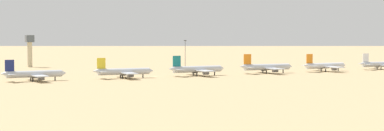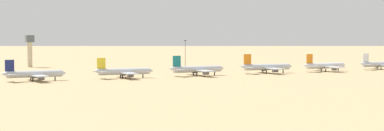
% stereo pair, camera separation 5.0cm
% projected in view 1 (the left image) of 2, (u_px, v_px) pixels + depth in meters
% --- Properties ---
extents(ground, '(4000.00, 4000.00, 0.00)m').
position_uv_depth(ground, '(154.00, 77.00, 351.82)').
color(ground, tan).
extents(ridge_center, '(308.32, 293.63, 83.61)m').
position_uv_depth(ridge_center, '(35.00, 22.00, 1505.21)').
color(ridge_center, gray).
rests_on(ridge_center, ground).
extents(ridge_east, '(235.59, 174.84, 98.08)m').
position_uv_depth(ridge_east, '(200.00, 19.00, 1518.30)').
color(ridge_east, gray).
rests_on(ridge_east, ground).
extents(parked_jet_navy_2, '(32.06, 26.82, 10.62)m').
position_uv_depth(parked_jet_navy_2, '(34.00, 74.00, 319.79)').
color(parked_jet_navy_2, silver).
rests_on(parked_jet_navy_2, ground).
extents(parked_jet_yellow_3, '(32.26, 27.23, 10.65)m').
position_uv_depth(parked_jet_yellow_3, '(123.00, 72.00, 338.87)').
color(parked_jet_yellow_3, silver).
rests_on(parked_jet_yellow_3, ground).
extents(parked_jet_teal_4, '(33.40, 27.91, 11.08)m').
position_uv_depth(parked_jet_teal_4, '(197.00, 69.00, 356.68)').
color(parked_jet_teal_4, silver).
rests_on(parked_jet_teal_4, ground).
extents(parked_jet_orange_5, '(33.77, 28.47, 11.15)m').
position_uv_depth(parked_jet_orange_5, '(266.00, 67.00, 376.89)').
color(parked_jet_orange_5, silver).
rests_on(parked_jet_orange_5, ground).
extents(parked_jet_orange_6, '(32.16, 26.99, 10.63)m').
position_uv_depth(parked_jet_orange_6, '(325.00, 66.00, 393.27)').
color(parked_jet_orange_6, silver).
rests_on(parked_jet_orange_6, ground).
extents(parked_jet_white_7, '(30.90, 26.14, 10.20)m').
position_uv_depth(parked_jet_white_7, '(380.00, 64.00, 413.34)').
color(parked_jet_white_7, silver).
rests_on(parked_jet_white_7, ground).
extents(control_tower, '(5.20, 5.20, 21.19)m').
position_uv_depth(control_tower, '(30.00, 48.00, 439.23)').
color(control_tower, '#C6B793').
rests_on(control_tower, ground).
extents(light_pole_mid, '(1.80, 0.50, 17.68)m').
position_uv_depth(light_pole_mid, '(185.00, 51.00, 448.04)').
color(light_pole_mid, '#59595E').
rests_on(light_pole_mid, ground).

